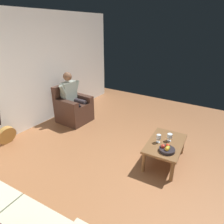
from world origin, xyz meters
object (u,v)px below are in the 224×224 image
wine_glass_far (170,136)px  fruit_bowl (167,149)px  person_seated (72,96)px  guitar (6,134)px  coffee_table (165,145)px  armchair (73,109)px  wine_glass_near (159,137)px

wine_glass_far → fruit_bowl: 0.34m
person_seated → guitar: 1.69m
person_seated → wine_glass_far: bearing=85.0°
coffee_table → armchair: bearing=-98.5°
armchair → wine_glass_far: armchair is taller
person_seated → armchair: bearing=-90.0°
person_seated → wine_glass_near: (0.44, 2.41, -0.17)m
wine_glass_near → wine_glass_far: bearing=134.8°
coffee_table → wine_glass_near: size_ratio=6.42×
wine_glass_near → wine_glass_far: (-0.15, 0.15, -0.00)m
person_seated → fruit_bowl: (0.62, 2.62, -0.23)m
person_seated → coffee_table: bearing=83.0°
person_seated → coffee_table: 2.57m
armchair → guitar: 1.63m
armchair → fruit_bowl: 2.71m
armchair → coffee_table: (0.38, 2.54, 0.01)m
armchair → wine_glass_near: armchair is taller
person_seated → wine_glass_near: size_ratio=8.29×
wine_glass_far → fruit_bowl: (0.33, 0.06, -0.06)m
person_seated → guitar: person_seated is taller
person_seated → wine_glass_near: person_seated is taller
armchair → wine_glass_near: bearing=81.2°
wine_glass_far → fruit_bowl: wine_glass_far is taller
guitar → person_seated: bearing=164.2°
coffee_table → wine_glass_near: bearing=-61.1°
armchair → person_seated: (0.00, 0.02, 0.35)m
coffee_table → guitar: size_ratio=0.98×
person_seated → fruit_bowl: bearing=78.2°
armchair → wine_glass_far: bearing=85.0°
armchair → guitar: size_ratio=0.93×
wine_glass_far → wine_glass_near: bearing=-45.2°
armchair → wine_glass_near: size_ratio=6.12×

